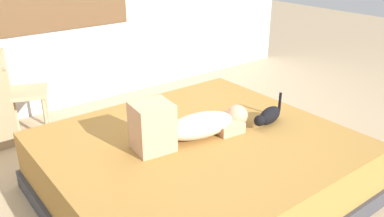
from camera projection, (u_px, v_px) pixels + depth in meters
The scene contains 5 objects.
ground_plane at pixel (198, 187), 3.18m from camera, with size 16.00×16.00×0.00m, color tan.
bed at pixel (198, 168), 3.00m from camera, with size 2.13×1.92×0.48m.
person_lying at pixel (188, 125), 2.87m from camera, with size 0.94×0.35×0.34m.
cat at pixel (269, 116), 3.12m from camera, with size 0.35×0.16×0.21m.
chair_by_desk at pixel (17, 88), 3.79m from camera, with size 0.49×0.49×0.86m.
Camera 1 is at (-1.67, -2.08, 1.84)m, focal length 37.51 mm.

